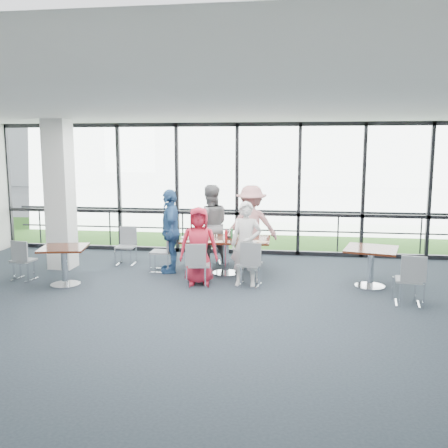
# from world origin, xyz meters

# --- Properties ---
(floor) EXTENTS (12.00, 10.00, 0.02)m
(floor) POSITION_xyz_m (0.00, 0.00, -0.01)
(floor) COLOR #212A32
(floor) RESTS_ON ground
(ceiling) EXTENTS (12.00, 10.00, 0.04)m
(ceiling) POSITION_xyz_m (0.00, 0.00, 3.20)
(ceiling) COLOR silver
(ceiling) RESTS_ON ground
(curtain_wall_back) EXTENTS (12.00, 0.10, 3.20)m
(curtain_wall_back) POSITION_xyz_m (0.00, 5.00, 1.60)
(curtain_wall_back) COLOR white
(curtain_wall_back) RESTS_ON ground
(structural_column) EXTENTS (0.50, 0.50, 3.20)m
(structural_column) POSITION_xyz_m (-3.60, 3.00, 1.60)
(structural_column) COLOR white
(structural_column) RESTS_ON ground
(apron) EXTENTS (80.00, 70.00, 0.02)m
(apron) POSITION_xyz_m (0.00, 10.00, -0.02)
(apron) COLOR slate
(apron) RESTS_ON ground
(grass_strip) EXTENTS (80.00, 5.00, 0.01)m
(grass_strip) POSITION_xyz_m (0.00, 8.00, 0.01)
(grass_strip) COLOR #2C5F19
(grass_strip) RESTS_ON ground
(hangar_main) EXTENTS (24.00, 10.00, 6.00)m
(hangar_main) POSITION_xyz_m (4.00, 32.00, 3.00)
(hangar_main) COLOR silver
(hangar_main) RESTS_ON ground
(hangar_aux) EXTENTS (10.00, 6.00, 4.00)m
(hangar_aux) POSITION_xyz_m (-18.00, 28.00, 2.00)
(hangar_aux) COLOR silver
(hangar_aux) RESTS_ON ground
(guard_rail) EXTENTS (12.00, 0.06, 0.06)m
(guard_rail) POSITION_xyz_m (0.00, 5.60, 0.50)
(guard_rail) COLOR #2D2D33
(guard_rail) RESTS_ON ground
(main_table) EXTENTS (1.83, 1.04, 0.75)m
(main_table) POSITION_xyz_m (0.01, 2.95, 0.61)
(main_table) COLOR #39130A
(main_table) RESTS_ON ground
(side_table_left) EXTENTS (0.97, 0.97, 0.75)m
(side_table_left) POSITION_xyz_m (-2.91, 1.65, 0.63)
(side_table_left) COLOR #39130A
(side_table_left) RESTS_ON ground
(side_table_right) EXTENTS (1.12, 1.12, 0.75)m
(side_table_right) POSITION_xyz_m (2.84, 2.35, 0.64)
(side_table_right) COLOR #39130A
(side_table_right) RESTS_ON ground
(diner_near_left) EXTENTS (0.80, 0.59, 1.50)m
(diner_near_left) POSITION_xyz_m (-0.40, 2.13, 0.75)
(diner_near_left) COLOR red
(diner_near_left) RESTS_ON ground
(diner_near_right) EXTENTS (0.62, 0.47, 1.61)m
(diner_near_right) POSITION_xyz_m (0.51, 2.14, 0.81)
(diner_near_right) COLOR silver
(diner_near_right) RESTS_ON ground
(diner_far_left) EXTENTS (0.99, 0.76, 1.80)m
(diner_far_left) POSITION_xyz_m (-0.45, 3.68, 0.90)
(diner_far_left) COLOR slate
(diner_far_left) RESTS_ON ground
(diner_far_right) EXTENTS (1.24, 0.78, 1.79)m
(diner_far_right) POSITION_xyz_m (0.46, 3.78, 0.89)
(diner_far_right) COLOR #D18888
(diner_far_right) RESTS_ON ground
(diner_end) EXTENTS (0.81, 1.14, 1.76)m
(diner_end) POSITION_xyz_m (-1.17, 2.97, 0.88)
(diner_end) COLOR #305C95
(diner_end) RESTS_ON ground
(chair_main_nl) EXTENTS (0.46, 0.46, 0.82)m
(chair_main_nl) POSITION_xyz_m (-0.37, 1.97, 0.41)
(chair_main_nl) COLOR gray
(chair_main_nl) RESTS_ON ground
(chair_main_nr) EXTENTS (0.49, 0.49, 0.85)m
(chair_main_nr) POSITION_xyz_m (0.58, 2.12, 0.42)
(chair_main_nr) COLOR gray
(chair_main_nr) RESTS_ON ground
(chair_main_fl) EXTENTS (0.49, 0.49, 0.85)m
(chair_main_fl) POSITION_xyz_m (-0.44, 3.86, 0.42)
(chair_main_fl) COLOR gray
(chair_main_fl) RESTS_ON ground
(chair_main_fr) EXTENTS (0.48, 0.48, 0.93)m
(chair_main_fr) POSITION_xyz_m (0.37, 3.79, 0.46)
(chair_main_fr) COLOR gray
(chair_main_fr) RESTS_ON ground
(chair_main_end) EXTENTS (0.42, 0.42, 0.85)m
(chair_main_end) POSITION_xyz_m (-1.38, 2.96, 0.43)
(chair_main_end) COLOR gray
(chair_main_end) RESTS_ON ground
(chair_spare_la) EXTENTS (0.46, 0.46, 0.80)m
(chair_spare_la) POSITION_xyz_m (-3.89, 1.90, 0.40)
(chair_spare_la) COLOR gray
(chair_spare_la) RESTS_ON ground
(chair_spare_lb) EXTENTS (0.42, 0.42, 0.82)m
(chair_spare_lb) POSITION_xyz_m (-2.32, 3.44, 0.41)
(chair_spare_lb) COLOR gray
(chair_spare_lb) RESTS_ON ground
(chair_spare_r) EXTENTS (0.47, 0.47, 0.85)m
(chair_spare_r) POSITION_xyz_m (3.32, 1.35, 0.43)
(chair_spare_r) COLOR gray
(chair_spare_r) RESTS_ON ground
(plate_nl) EXTENTS (0.29, 0.29, 0.01)m
(plate_nl) POSITION_xyz_m (-0.49, 2.61, 0.76)
(plate_nl) COLOR white
(plate_nl) RESTS_ON main_table
(plate_nr) EXTENTS (0.28, 0.28, 0.01)m
(plate_nr) POSITION_xyz_m (0.54, 2.63, 0.76)
(plate_nr) COLOR white
(plate_nr) RESTS_ON main_table
(plate_fl) EXTENTS (0.25, 0.25, 0.01)m
(plate_fl) POSITION_xyz_m (-0.45, 3.20, 0.76)
(plate_fl) COLOR white
(plate_fl) RESTS_ON main_table
(plate_fr) EXTENTS (0.28, 0.28, 0.01)m
(plate_fr) POSITION_xyz_m (0.40, 3.25, 0.76)
(plate_fr) COLOR white
(plate_fr) RESTS_ON main_table
(plate_end) EXTENTS (0.28, 0.28, 0.01)m
(plate_end) POSITION_xyz_m (-0.80, 2.93, 0.76)
(plate_end) COLOR white
(plate_end) RESTS_ON main_table
(tumbler_a) EXTENTS (0.07, 0.07, 0.14)m
(tumbler_a) POSITION_xyz_m (-0.16, 2.70, 0.82)
(tumbler_a) COLOR white
(tumbler_a) RESTS_ON main_table
(tumbler_b) EXTENTS (0.07, 0.07, 0.14)m
(tumbler_b) POSITION_xyz_m (0.27, 2.81, 0.82)
(tumbler_b) COLOR white
(tumbler_b) RESTS_ON main_table
(tumbler_c) EXTENTS (0.07, 0.07, 0.14)m
(tumbler_c) POSITION_xyz_m (0.05, 3.16, 0.82)
(tumbler_c) COLOR white
(tumbler_c) RESTS_ON main_table
(tumbler_d) EXTENTS (0.07, 0.07, 0.15)m
(tumbler_d) POSITION_xyz_m (-0.59, 2.80, 0.82)
(tumbler_d) COLOR white
(tumbler_d) RESTS_ON main_table
(menu_a) EXTENTS (0.36, 0.29, 0.00)m
(menu_a) POSITION_xyz_m (-0.15, 2.56, 0.75)
(menu_a) COLOR silver
(menu_a) RESTS_ON main_table
(menu_b) EXTENTS (0.37, 0.32, 0.00)m
(menu_b) POSITION_xyz_m (0.74, 2.70, 0.75)
(menu_b) COLOR silver
(menu_b) RESTS_ON main_table
(menu_c) EXTENTS (0.35, 0.26, 0.00)m
(menu_c) POSITION_xyz_m (0.11, 3.30, 0.75)
(menu_c) COLOR silver
(menu_c) RESTS_ON main_table
(condiment_caddy) EXTENTS (0.10, 0.07, 0.04)m
(condiment_caddy) POSITION_xyz_m (0.08, 3.01, 0.77)
(condiment_caddy) COLOR black
(condiment_caddy) RESTS_ON main_table
(ketchup_bottle) EXTENTS (0.06, 0.06, 0.18)m
(ketchup_bottle) POSITION_xyz_m (0.01, 2.96, 0.84)
(ketchup_bottle) COLOR #B41724
(ketchup_bottle) RESTS_ON main_table
(green_bottle) EXTENTS (0.05, 0.05, 0.20)m
(green_bottle) POSITION_xyz_m (0.12, 2.99, 0.85)
(green_bottle) COLOR #28793D
(green_bottle) RESTS_ON main_table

